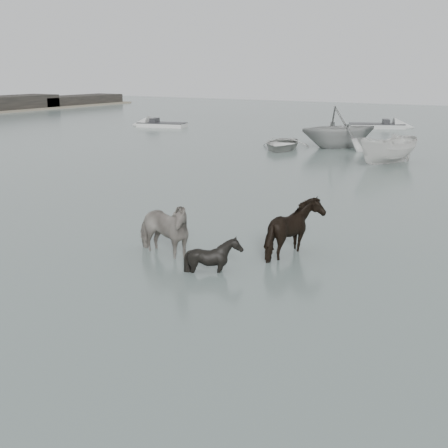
% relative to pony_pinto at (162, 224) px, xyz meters
% --- Properties ---
extents(ground, '(140.00, 140.00, 0.00)m').
position_rel_pony_pinto_xyz_m(ground, '(2.09, -0.22, -0.90)').
color(ground, '#4A5851').
rests_on(ground, ground).
extents(pony_pinto, '(2.26, 1.29, 1.80)m').
position_rel_pony_pinto_xyz_m(pony_pinto, '(0.00, 0.00, 0.00)').
color(pony_pinto, black).
rests_on(pony_pinto, ground).
extents(pony_dark, '(1.89, 2.05, 1.72)m').
position_rel_pony_pinto_xyz_m(pony_dark, '(3.07, 1.83, -0.04)').
color(pony_dark, black).
rests_on(pony_dark, ground).
extents(pony_black, '(1.32, 1.22, 1.27)m').
position_rel_pony_pinto_xyz_m(pony_black, '(1.82, -0.34, -0.26)').
color(pony_black, black).
rests_on(pony_black, ground).
extents(rowboat_lead, '(3.92, 4.81, 0.87)m').
position_rel_pony_pinto_xyz_m(rowboat_lead, '(-6.02, 20.47, -0.46)').
color(rowboat_lead, '#B5B5B0').
rests_on(rowboat_lead, ground).
extents(rowboat_trail, '(6.73, 6.82, 2.72)m').
position_rel_pony_pinto_xyz_m(rowboat_trail, '(-3.20, 22.91, 0.46)').
color(rowboat_trail, '#9B9D9B').
rests_on(rowboat_trail, ground).
extents(boat_small, '(3.23, 4.53, 1.64)m').
position_rel_pony_pinto_xyz_m(boat_small, '(1.16, 18.18, -0.08)').
color(boat_small, silver).
rests_on(boat_small, ground).
extents(skiff_outer, '(5.90, 2.89, 0.75)m').
position_rel_pony_pinto_xyz_m(skiff_outer, '(-20.56, 27.51, -0.52)').
color(skiff_outer, silver).
rests_on(skiff_outer, ground).
extents(skiff_far, '(6.32, 3.97, 0.75)m').
position_rel_pony_pinto_xyz_m(skiff_far, '(-4.50, 36.05, -0.52)').
color(skiff_far, '#A9ABA9').
rests_on(skiff_far, ground).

